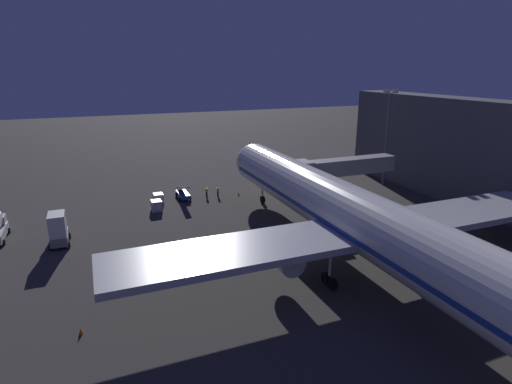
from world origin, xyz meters
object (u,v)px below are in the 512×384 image
(baggage_container_far_row, at_px, (156,206))
(ground_crew_by_tug, at_px, (218,191))
(jet_bridge, at_px, (334,168))
(baggage_container_near_belt, at_px, (158,198))
(ground_crew_near_nose_gear, at_px, (207,191))
(traffic_cone_nose_starboard, at_px, (239,194))
(traffic_cone_wingtip_svc_side, at_px, (81,331))
(traffic_cone_nose_port, at_px, (262,191))
(catering_truck, at_px, (58,229))
(airliner_at_gate, at_px, (366,224))
(belt_loader, at_px, (183,194))
(apron_floodlight_mast, at_px, (387,131))

(baggage_container_far_row, relative_size, ground_crew_by_tug, 1.06)
(jet_bridge, xyz_separation_m, baggage_container_near_belt, (25.92, -11.65, -5.35))
(ground_crew_near_nose_gear, bearing_deg, traffic_cone_nose_starboard, 167.12)
(ground_crew_near_nose_gear, bearing_deg, baggage_container_far_row, 23.50)
(ground_crew_by_tug, height_order, traffic_cone_wingtip_svc_side, ground_crew_by_tug)
(ground_crew_near_nose_gear, distance_m, ground_crew_by_tug, 1.93)
(jet_bridge, bearing_deg, traffic_cone_nose_port, -52.65)
(traffic_cone_wingtip_svc_side, bearing_deg, catering_truck, -83.47)
(traffic_cone_nose_port, xyz_separation_m, traffic_cone_nose_starboard, (4.40, 0.00, 0.00))
(airliner_at_gate, height_order, traffic_cone_nose_port, airliner_at_gate)
(baggage_container_near_belt, relative_size, traffic_cone_nose_port, 3.18)
(ground_crew_by_tug, height_order, traffic_cone_nose_starboard, ground_crew_by_tug)
(baggage_container_far_row, relative_size, traffic_cone_nose_port, 3.35)
(jet_bridge, bearing_deg, belt_loader, -29.38)
(airliner_at_gate, height_order, ground_crew_near_nose_gear, airliner_at_gate)
(jet_bridge, height_order, traffic_cone_nose_starboard, jet_bridge)
(traffic_cone_nose_starboard, bearing_deg, airliner_at_gate, 93.88)
(ground_crew_near_nose_gear, bearing_deg, catering_truck, 28.56)
(apron_floodlight_mast, bearing_deg, traffic_cone_wingtip_svc_side, 27.79)
(belt_loader, xyz_separation_m, ground_crew_near_nose_gear, (-3.96, 0.54, 0.13))
(airliner_at_gate, relative_size, traffic_cone_wingtip_svc_side, 123.67)
(baggage_container_far_row, xyz_separation_m, traffic_cone_nose_port, (-18.87, -2.74, -0.55))
(ground_crew_near_nose_gear, bearing_deg, traffic_cone_wingtip_svc_side, 58.64)
(airliner_at_gate, relative_size, apron_floodlight_mast, 3.90)
(traffic_cone_nose_port, height_order, traffic_cone_wingtip_svc_side, same)
(baggage_container_far_row, bearing_deg, ground_crew_by_tug, -161.47)
(baggage_container_far_row, bearing_deg, ground_crew_near_nose_gear, -156.50)
(catering_truck, xyz_separation_m, baggage_container_far_row, (-13.30, -8.24, -1.24))
(jet_bridge, distance_m, catering_truck, 40.36)
(jet_bridge, xyz_separation_m, belt_loader, (21.70, -12.22, -5.27))
(baggage_container_near_belt, distance_m, traffic_cone_wingtip_svc_side, 34.94)
(traffic_cone_nose_port, bearing_deg, ground_crew_near_nose_gear, -7.15)
(traffic_cone_nose_starboard, height_order, traffic_cone_wingtip_svc_side, same)
(catering_truck, bearing_deg, baggage_container_far_row, -148.23)
(ground_crew_by_tug, distance_m, traffic_cone_nose_starboard, 3.64)
(traffic_cone_wingtip_svc_side, bearing_deg, baggage_container_near_belt, -109.85)
(baggage_container_near_belt, distance_m, ground_crew_near_nose_gear, 8.19)
(belt_loader, bearing_deg, baggage_container_far_row, 41.12)
(belt_loader, height_order, traffic_cone_wingtip_svc_side, belt_loader)
(baggage_container_far_row, bearing_deg, catering_truck, 31.77)
(belt_loader, distance_m, traffic_cone_nose_starboard, 9.50)
(apron_floodlight_mast, distance_m, belt_loader, 38.55)
(jet_bridge, xyz_separation_m, traffic_cone_nose_port, (7.98, -10.46, -5.84))
(apron_floodlight_mast, xyz_separation_m, belt_loader, (37.02, -5.44, -9.30))
(apron_floodlight_mast, distance_m, baggage_container_near_belt, 42.57)
(baggage_container_near_belt, relative_size, traffic_cone_nose_starboard, 3.18)
(baggage_container_near_belt, bearing_deg, baggage_container_far_row, 76.62)
(baggage_container_near_belt, xyz_separation_m, traffic_cone_nose_port, (-17.94, 1.19, -0.49))
(belt_loader, relative_size, baggage_container_far_row, 3.95)
(jet_bridge, xyz_separation_m, traffic_cone_nose_starboard, (12.38, -10.46, -5.84))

